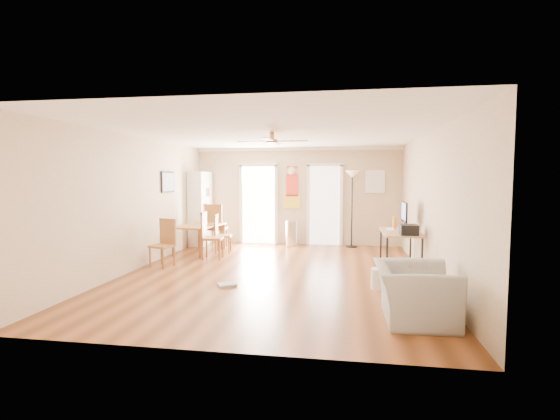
% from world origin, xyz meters
% --- Properties ---
extents(floor, '(7.00, 7.00, 0.00)m').
position_xyz_m(floor, '(0.00, 0.00, 0.00)').
color(floor, brown).
rests_on(floor, ground).
extents(ceiling, '(5.50, 7.00, 0.00)m').
position_xyz_m(ceiling, '(0.00, 0.00, 2.60)').
color(ceiling, silver).
rests_on(ceiling, floor).
extents(wall_back, '(5.50, 0.04, 2.60)m').
position_xyz_m(wall_back, '(0.00, 3.50, 1.30)').
color(wall_back, beige).
rests_on(wall_back, floor).
extents(wall_front, '(5.50, 0.04, 2.60)m').
position_xyz_m(wall_front, '(0.00, -3.50, 1.30)').
color(wall_front, beige).
rests_on(wall_front, floor).
extents(wall_left, '(0.04, 7.00, 2.60)m').
position_xyz_m(wall_left, '(-2.75, 0.00, 1.30)').
color(wall_left, beige).
rests_on(wall_left, floor).
extents(wall_right, '(0.04, 7.00, 2.60)m').
position_xyz_m(wall_right, '(2.75, 0.00, 1.30)').
color(wall_right, beige).
rests_on(wall_right, floor).
extents(crown_molding, '(5.50, 7.00, 0.08)m').
position_xyz_m(crown_molding, '(0.00, 0.00, 2.56)').
color(crown_molding, white).
rests_on(crown_molding, wall_back).
extents(kitchen_doorway, '(0.90, 0.10, 2.10)m').
position_xyz_m(kitchen_doorway, '(-1.05, 3.48, 1.05)').
color(kitchen_doorway, white).
rests_on(kitchen_doorway, wall_back).
extents(bathroom_doorway, '(0.80, 0.10, 2.10)m').
position_xyz_m(bathroom_doorway, '(0.75, 3.48, 1.05)').
color(bathroom_doorway, white).
rests_on(bathroom_doorway, wall_back).
extents(wall_decal, '(0.46, 0.03, 1.10)m').
position_xyz_m(wall_decal, '(-0.13, 3.48, 1.55)').
color(wall_decal, red).
rests_on(wall_decal, wall_back).
extents(ac_grille, '(0.50, 0.04, 0.60)m').
position_xyz_m(ac_grille, '(2.05, 3.47, 1.70)').
color(ac_grille, white).
rests_on(ac_grille, wall_back).
extents(framed_poster, '(0.04, 0.66, 0.48)m').
position_xyz_m(framed_poster, '(-2.73, 1.40, 1.70)').
color(framed_poster, black).
rests_on(framed_poster, wall_left).
extents(ceiling_fan, '(1.24, 1.24, 0.20)m').
position_xyz_m(ceiling_fan, '(0.00, -0.30, 2.43)').
color(ceiling_fan, '#593819').
rests_on(ceiling_fan, ceiling).
extents(bookshelf, '(0.44, 0.90, 1.95)m').
position_xyz_m(bookshelf, '(-2.53, 2.97, 0.98)').
color(bookshelf, white).
rests_on(bookshelf, floor).
extents(dining_table, '(1.00, 1.45, 0.67)m').
position_xyz_m(dining_table, '(-2.15, 1.85, 0.34)').
color(dining_table, '#A17134').
rests_on(dining_table, floor).
extents(dining_chair_right_a, '(0.42, 0.42, 0.91)m').
position_xyz_m(dining_chair_right_a, '(-1.60, 1.97, 0.46)').
color(dining_chair_right_a, '#9E5D33').
rests_on(dining_chair_right_a, floor).
extents(dining_chair_right_b, '(0.47, 0.47, 1.03)m').
position_xyz_m(dining_chair_right_b, '(-1.60, 1.17, 0.52)').
color(dining_chair_right_b, olive).
rests_on(dining_chair_right_b, floor).
extents(dining_chair_near, '(0.49, 0.49, 0.95)m').
position_xyz_m(dining_chair_near, '(-2.35, 0.23, 0.48)').
color(dining_chair_near, olive).
rests_on(dining_chair_near, floor).
extents(dining_chair_far, '(0.49, 0.49, 1.12)m').
position_xyz_m(dining_chair_far, '(-1.97, 2.61, 0.56)').
color(dining_chair_far, '#9E6333').
rests_on(dining_chair_far, floor).
extents(trash_can, '(0.33, 0.33, 0.67)m').
position_xyz_m(trash_can, '(-0.10, 3.17, 0.33)').
color(trash_can, silver).
rests_on(trash_can, floor).
extents(torchiere_lamp, '(0.46, 0.46, 1.98)m').
position_xyz_m(torchiere_lamp, '(1.46, 3.22, 0.99)').
color(torchiere_lamp, black).
rests_on(torchiere_lamp, floor).
extents(computer_desk, '(0.69, 1.38, 0.74)m').
position_xyz_m(computer_desk, '(2.35, 0.78, 0.37)').
color(computer_desk, tan).
rests_on(computer_desk, floor).
extents(imac, '(0.16, 0.61, 0.57)m').
position_xyz_m(imac, '(2.47, 1.06, 1.02)').
color(imac, black).
rests_on(imac, computer_desk).
extents(keyboard, '(0.19, 0.43, 0.02)m').
position_xyz_m(keyboard, '(2.20, 1.07, 0.75)').
color(keyboard, silver).
rests_on(keyboard, computer_desk).
extents(printer, '(0.32, 0.37, 0.19)m').
position_xyz_m(printer, '(2.45, 0.34, 0.84)').
color(printer, black).
rests_on(printer, computer_desk).
extents(orange_bottle, '(0.10, 0.10, 0.25)m').
position_xyz_m(orange_bottle, '(2.30, 1.23, 0.86)').
color(orange_bottle, orange).
rests_on(orange_bottle, computer_desk).
extents(wastebasket_a, '(0.35, 0.35, 0.33)m').
position_xyz_m(wastebasket_a, '(1.85, -0.77, 0.16)').
color(wastebasket_a, silver).
rests_on(wastebasket_a, floor).
extents(floor_cloth, '(0.37, 0.35, 0.04)m').
position_xyz_m(floor_cloth, '(-0.64, -1.00, 0.02)').
color(floor_cloth, '#A1A19B').
rests_on(floor_cloth, floor).
extents(armchair, '(0.95, 1.08, 0.70)m').
position_xyz_m(armchair, '(2.15, -2.22, 0.35)').
color(armchair, '#9FA09B').
rests_on(armchair, floor).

